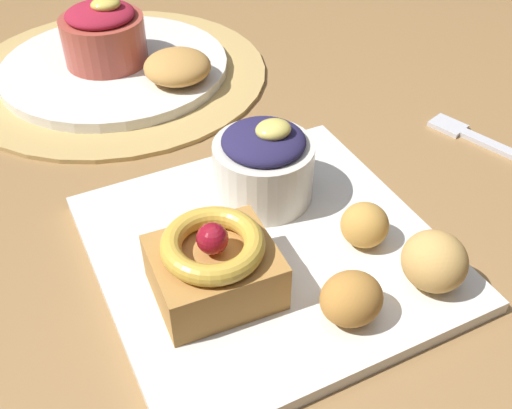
{
  "coord_description": "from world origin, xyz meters",
  "views": [
    {
      "loc": [
        -0.22,
        -0.49,
        1.08
      ],
      "look_at": [
        -0.06,
        -0.16,
        0.77
      ],
      "focal_mm": 42.21,
      "sensor_mm": 36.0,
      "label": 1
    }
  ],
  "objects_px": {
    "fritter_front": "(351,299)",
    "fritter_back": "(434,261)",
    "fork": "(477,139)",
    "fritter_middle": "(365,225)",
    "back_ramekin": "(103,34)",
    "cake_slice": "(214,265)",
    "berry_ramekin": "(264,164)",
    "back_plate": "(115,67)",
    "front_plate": "(267,251)",
    "back_pastry": "(177,67)"
  },
  "relations": [
    {
      "from": "fritter_middle",
      "to": "back_ramekin",
      "type": "xyz_separation_m",
      "value": [
        -0.1,
        0.39,
        0.02
      ]
    },
    {
      "from": "front_plate",
      "to": "back_ramekin",
      "type": "height_order",
      "value": "back_ramekin"
    },
    {
      "from": "front_plate",
      "to": "berry_ramekin",
      "type": "relative_size",
      "value": 3.05
    },
    {
      "from": "fork",
      "to": "front_plate",
      "type": "bearing_deg",
      "value": 82.37
    },
    {
      "from": "cake_slice",
      "to": "fritter_middle",
      "type": "distance_m",
      "value": 0.13
    },
    {
      "from": "back_plate",
      "to": "back_ramekin",
      "type": "xyz_separation_m",
      "value": [
        -0.01,
        0.01,
        0.04
      ]
    },
    {
      "from": "berry_ramekin",
      "to": "fork",
      "type": "bearing_deg",
      "value": -1.55
    },
    {
      "from": "fritter_middle",
      "to": "fritter_front",
      "type": "bearing_deg",
      "value": -130.8
    },
    {
      "from": "cake_slice",
      "to": "berry_ramekin",
      "type": "distance_m",
      "value": 0.12
    },
    {
      "from": "berry_ramekin",
      "to": "fritter_front",
      "type": "xyz_separation_m",
      "value": [
        -0.01,
        -0.15,
        -0.01
      ]
    },
    {
      "from": "back_ramekin",
      "to": "back_pastry",
      "type": "xyz_separation_m",
      "value": [
        0.06,
        -0.08,
        -0.02
      ]
    },
    {
      "from": "fritter_front",
      "to": "back_ramekin",
      "type": "xyz_separation_m",
      "value": [
        -0.05,
        0.45,
        0.02
      ]
    },
    {
      "from": "back_pastry",
      "to": "cake_slice",
      "type": "bearing_deg",
      "value": -105.77
    },
    {
      "from": "fritter_front",
      "to": "back_pastry",
      "type": "bearing_deg",
      "value": 88.44
    },
    {
      "from": "front_plate",
      "to": "cake_slice",
      "type": "relative_size",
      "value": 2.9
    },
    {
      "from": "cake_slice",
      "to": "back_plate",
      "type": "height_order",
      "value": "cake_slice"
    },
    {
      "from": "front_plate",
      "to": "fritter_back",
      "type": "xyz_separation_m",
      "value": [
        0.09,
        -0.09,
        0.03
      ]
    },
    {
      "from": "front_plate",
      "to": "berry_ramekin",
      "type": "height_order",
      "value": "berry_ramekin"
    },
    {
      "from": "back_ramekin",
      "to": "fork",
      "type": "xyz_separation_m",
      "value": [
        0.3,
        -0.31,
        -0.05
      ]
    },
    {
      "from": "back_pastry",
      "to": "fork",
      "type": "distance_m",
      "value": 0.33
    },
    {
      "from": "fritter_front",
      "to": "back_pastry",
      "type": "distance_m",
      "value": 0.37
    },
    {
      "from": "front_plate",
      "to": "fork",
      "type": "bearing_deg",
      "value": 10.89
    },
    {
      "from": "fritter_front",
      "to": "fork",
      "type": "height_order",
      "value": "fritter_front"
    },
    {
      "from": "fork",
      "to": "fritter_middle",
      "type": "bearing_deg",
      "value": 93.93
    },
    {
      "from": "cake_slice",
      "to": "berry_ramekin",
      "type": "xyz_separation_m",
      "value": [
        0.08,
        0.08,
        0.01
      ]
    },
    {
      "from": "fritter_middle",
      "to": "cake_slice",
      "type": "bearing_deg",
      "value": 178.24
    },
    {
      "from": "back_plate",
      "to": "fork",
      "type": "distance_m",
      "value": 0.42
    },
    {
      "from": "back_ramekin",
      "to": "fritter_back",
      "type": "bearing_deg",
      "value": -74.78
    },
    {
      "from": "front_plate",
      "to": "fritter_back",
      "type": "relative_size",
      "value": 5.32
    },
    {
      "from": "front_plate",
      "to": "fritter_front",
      "type": "height_order",
      "value": "fritter_front"
    },
    {
      "from": "fritter_front",
      "to": "fritter_back",
      "type": "xyz_separation_m",
      "value": [
        0.07,
        0.0,
        0.0
      ]
    },
    {
      "from": "back_pastry",
      "to": "fork",
      "type": "xyz_separation_m",
      "value": [
        0.24,
        -0.23,
        -0.03
      ]
    },
    {
      "from": "berry_ramekin",
      "to": "fritter_back",
      "type": "distance_m",
      "value": 0.16
    },
    {
      "from": "back_ramekin",
      "to": "fork",
      "type": "height_order",
      "value": "back_ramekin"
    },
    {
      "from": "fork",
      "to": "back_plate",
      "type": "bearing_deg",
      "value": 25.87
    },
    {
      "from": "front_plate",
      "to": "fritter_middle",
      "type": "relative_size",
      "value": 6.84
    },
    {
      "from": "fritter_front",
      "to": "back_plate",
      "type": "height_order",
      "value": "fritter_front"
    },
    {
      "from": "back_plate",
      "to": "fritter_middle",
      "type": "bearing_deg",
      "value": -75.91
    },
    {
      "from": "cake_slice",
      "to": "fritter_back",
      "type": "bearing_deg",
      "value": -23.04
    },
    {
      "from": "front_plate",
      "to": "fritter_back",
      "type": "bearing_deg",
      "value": -44.08
    },
    {
      "from": "berry_ramekin",
      "to": "fork",
      "type": "xyz_separation_m",
      "value": [
        0.24,
        -0.01,
        -0.04
      ]
    },
    {
      "from": "berry_ramekin",
      "to": "fritter_back",
      "type": "relative_size",
      "value": 1.74
    },
    {
      "from": "fritter_front",
      "to": "fork",
      "type": "distance_m",
      "value": 0.29
    },
    {
      "from": "fritter_middle",
      "to": "back_plate",
      "type": "bearing_deg",
      "value": 104.09
    },
    {
      "from": "fritter_back",
      "to": "back_ramekin",
      "type": "xyz_separation_m",
      "value": [
        -0.12,
        0.45,
        0.02
      ]
    },
    {
      "from": "fritter_middle",
      "to": "fork",
      "type": "xyz_separation_m",
      "value": [
        0.2,
        0.08,
        -0.03
      ]
    },
    {
      "from": "fritter_back",
      "to": "fritter_front",
      "type": "bearing_deg",
      "value": -179.33
    },
    {
      "from": "fritter_middle",
      "to": "back_pastry",
      "type": "height_order",
      "value": "back_pastry"
    },
    {
      "from": "fritter_back",
      "to": "back_ramekin",
      "type": "height_order",
      "value": "back_ramekin"
    },
    {
      "from": "cake_slice",
      "to": "back_ramekin",
      "type": "distance_m",
      "value": 0.38
    }
  ]
}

